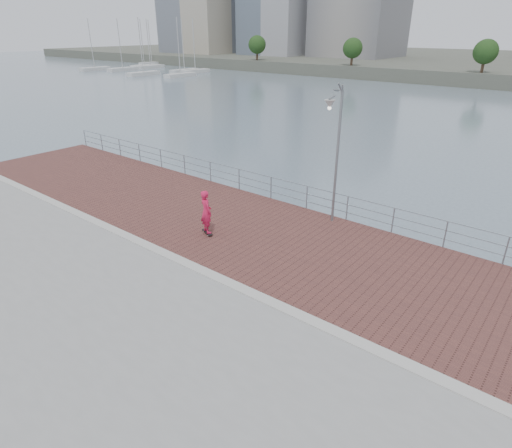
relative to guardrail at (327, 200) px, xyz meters
The scene contains 9 objects.
water 7.50m from the guardrail, 90.00° to the right, with size 400.00×400.00×0.00m, color slate.
seawall 12.12m from the guardrail, 90.00° to the right, with size 40.00×24.00×2.00m, color gray.
brick_lane 3.47m from the guardrail, 90.00° to the right, with size 40.00×6.80×0.02m, color brown.
curb 7.03m from the guardrail, 90.00° to the right, with size 40.00×0.40×0.06m, color #B7B5AD.
guardrail is the anchor object (origin of this frame).
street_lamp 3.40m from the guardrail, 56.08° to the right, with size 0.40×1.17×5.50m.
skateboard 5.54m from the guardrail, 119.32° to the right, with size 0.73×0.43×0.08m.
skateboarder 5.52m from the guardrail, 119.32° to the right, with size 0.65×0.42×1.77m, color #D31C48.
marina 97.49m from the guardrail, 145.99° to the left, with size 33.23×27.74×11.60m.
Camera 1 is at (8.62, -8.71, 7.63)m, focal length 30.00 mm.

